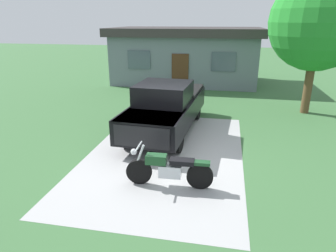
{
  "coord_description": "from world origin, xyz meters",
  "views": [
    {
      "loc": [
        1.74,
        -8.56,
        4.01
      ],
      "look_at": [
        0.06,
        0.09,
        0.9
      ],
      "focal_mm": 32.41,
      "sensor_mm": 36.0,
      "label": 1
    }
  ],
  "objects": [
    {
      "name": "shade_tree",
      "position": [
        5.31,
        5.59,
        3.88
      ],
      "size": [
        4.0,
        4.0,
        5.89
      ],
      "color": "brown",
      "rests_on": "ground"
    },
    {
      "name": "ground_plane",
      "position": [
        0.0,
        0.0,
        0.0
      ],
      "size": [
        80.0,
        80.0,
        0.0
      ],
      "primitive_type": "plane",
      "color": "#3D6B3C"
    },
    {
      "name": "driveway_pad",
      "position": [
        0.0,
        0.0,
        0.0
      ],
      "size": [
        4.74,
        7.78,
        0.01
      ],
      "primitive_type": "cube",
      "color": "#ACACAC",
      "rests_on": "ground"
    },
    {
      "name": "pickup_truck",
      "position": [
        -0.37,
        2.11,
        0.95
      ],
      "size": [
        2.37,
        5.74,
        1.9
      ],
      "color": "black",
      "rests_on": "ground"
    },
    {
      "name": "neighbor_house",
      "position": [
        -1.0,
        11.86,
        1.79
      ],
      "size": [
        9.6,
        5.6,
        3.5
      ],
      "color": "slate",
      "rests_on": "ground"
    },
    {
      "name": "motorcycle",
      "position": [
        0.46,
        -1.9,
        0.47
      ],
      "size": [
        2.21,
        0.7,
        1.09
      ],
      "color": "black",
      "rests_on": "ground"
    }
  ]
}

